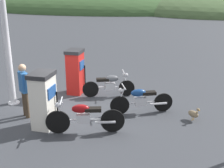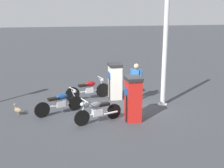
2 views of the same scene
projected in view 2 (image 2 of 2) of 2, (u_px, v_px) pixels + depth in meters
The scene contains 9 objects.
ground_plane at pixel (116, 108), 11.83m from camera, with size 120.00×120.00×0.00m, color #383A3F.
fuel_pump_near at pixel (115, 81), 13.00m from camera, with size 0.64×0.78×1.62m.
fuel_pump_far at pixel (133, 99), 10.36m from camera, with size 0.62×0.70×1.64m.
motorcycle_near_pump at pixel (89, 89), 12.93m from camera, with size 2.10×0.73×0.97m.
motorcycle_far_pump at pixel (98, 110), 10.25m from camera, with size 1.81×0.75×0.93m.
motorcycle_extra at pixel (60, 102), 11.13m from camera, with size 1.90×0.89×0.94m.
attendant_person at pixel (136, 79), 12.67m from camera, with size 0.47×0.46×1.67m.
wandering_duck at pixel (18, 110), 11.03m from camera, with size 0.39×0.38×0.45m.
canopy_support_pole at pixel (165, 53), 11.73m from camera, with size 0.40×0.40×4.66m.
Camera 2 is at (2.69, 10.87, 3.96)m, focal length 45.81 mm.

